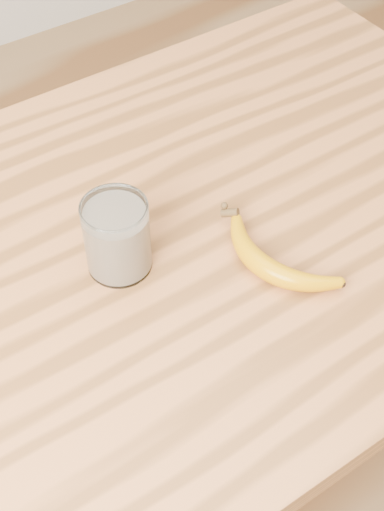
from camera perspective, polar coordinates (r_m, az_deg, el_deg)
table at (r=1.12m, az=-0.46°, el=-2.17°), size 1.20×0.80×0.90m
smoothie_glass at (r=0.94m, az=-6.02°, el=1.44°), size 0.09×0.09×0.11m
banana at (r=0.95m, az=5.94°, el=-1.06°), size 0.16×0.27×0.03m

